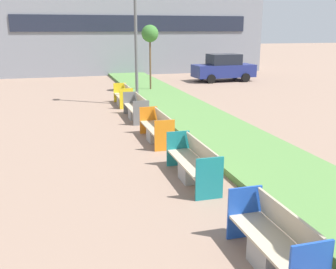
% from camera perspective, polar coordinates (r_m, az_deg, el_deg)
% --- Properties ---
extents(planter_grass_strip, '(2.80, 120.00, 0.18)m').
position_cam_1_polar(planter_grass_strip, '(12.02, 10.92, -1.84)').
color(planter_grass_strip, '#568442').
rests_on(planter_grass_strip, ground).
extents(building_backdrop, '(21.57, 5.38, 7.12)m').
position_cam_1_polar(building_backdrop, '(33.93, -5.65, 15.09)').
color(building_backdrop, gray).
rests_on(building_backdrop, ground).
extents(bench_blue_frame, '(0.65, 1.90, 0.94)m').
position_cam_1_polar(bench_blue_frame, '(6.39, 15.09, -15.27)').
color(bench_blue_frame, '#9E9B96').
rests_on(bench_blue_frame, ground).
extents(bench_teal_frame, '(0.65, 2.30, 0.94)m').
position_cam_1_polar(bench_teal_frame, '(9.43, 3.72, -4.53)').
color(bench_teal_frame, '#9E9B96').
rests_on(bench_teal_frame, ground).
extents(bench_orange_frame, '(0.65, 2.17, 0.94)m').
position_cam_1_polar(bench_orange_frame, '(12.68, -1.59, 0.64)').
color(bench_orange_frame, '#9E9B96').
rests_on(bench_orange_frame, ground).
extents(bench_grey_frame, '(0.65, 2.25, 0.94)m').
position_cam_1_polar(bench_grey_frame, '(15.90, -4.59, 3.59)').
color(bench_grey_frame, '#9E9B96').
rests_on(bench_grey_frame, ground).
extents(bench_yellow_frame, '(0.65, 1.93, 0.94)m').
position_cam_1_polar(bench_yellow_frame, '(18.88, -6.43, 5.34)').
color(bench_yellow_frame, '#9E9B96').
rests_on(bench_yellow_frame, ground).
extents(street_lamp_post, '(0.24, 0.44, 6.76)m').
position_cam_1_polar(street_lamp_post, '(18.56, -4.72, 15.75)').
color(street_lamp_post, '#56595B').
rests_on(street_lamp_post, ground).
extents(sapling_tree_far, '(0.94, 0.94, 3.75)m').
position_cam_1_polar(sapling_tree_far, '(22.50, -2.64, 14.28)').
color(sapling_tree_far, brown).
rests_on(sapling_tree_far, ground).
extents(parked_car_distant, '(4.24, 2.00, 1.86)m').
position_cam_1_polar(parked_car_distant, '(27.79, 8.07, 9.55)').
color(parked_car_distant, navy).
rests_on(parked_car_distant, ground).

